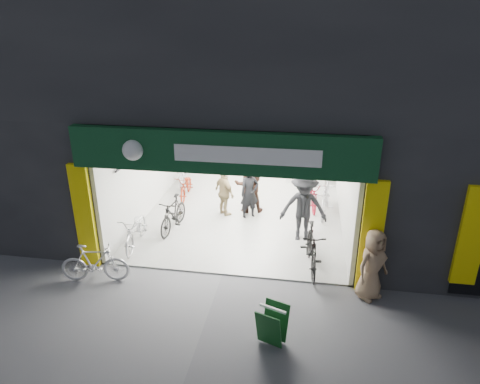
% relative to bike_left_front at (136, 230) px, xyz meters
% --- Properties ---
extents(ground, '(60.00, 60.00, 0.00)m').
position_rel_bike_left_front_xyz_m(ground, '(2.50, -1.03, -0.46)').
color(ground, '#56565B').
rests_on(ground, ground).
extents(building, '(17.00, 10.27, 8.00)m').
position_rel_bike_left_front_xyz_m(building, '(3.41, 3.96, 3.85)').
color(building, '#232326').
rests_on(building, ground).
extents(bike_left_front, '(0.80, 1.81, 0.92)m').
position_rel_bike_left_front_xyz_m(bike_left_front, '(0.00, 0.00, 0.00)').
color(bike_left_front, '#B3B4B8').
rests_on(bike_left_front, ground).
extents(bike_left_midfront, '(0.66, 1.71, 1.00)m').
position_rel_bike_left_front_xyz_m(bike_left_midfront, '(0.70, 0.99, 0.04)').
color(bike_left_midfront, black).
rests_on(bike_left_midfront, ground).
extents(bike_left_midback, '(0.69, 1.63, 0.83)m').
position_rel_bike_left_front_xyz_m(bike_left_midback, '(0.41, 3.34, -0.04)').
color(bike_left_midback, maroon).
rests_on(bike_left_midback, ground).
extents(bike_left_back, '(0.74, 1.71, 1.00)m').
position_rel_bike_left_front_xyz_m(bike_left_back, '(0.00, 4.32, 0.04)').
color(bike_left_back, '#B4B3B8').
rests_on(bike_left_back, ground).
extents(bike_right_front, '(0.70, 1.89, 1.11)m').
position_rel_bike_left_front_xyz_m(bike_right_front, '(4.54, -0.43, 0.09)').
color(bike_right_front, black).
rests_on(bike_right_front, ground).
extents(bike_right_mid, '(0.82, 1.84, 0.94)m').
position_rel_bike_left_front_xyz_m(bike_right_mid, '(4.56, 3.25, 0.01)').
color(bike_right_mid, maroon).
rests_on(bike_right_mid, ground).
extents(bike_right_back, '(0.80, 1.99, 1.16)m').
position_rel_bike_left_front_xyz_m(bike_right_back, '(4.95, 2.81, 0.12)').
color(bike_right_back, '#B3B3B8').
rests_on(bike_right_back, ground).
extents(parked_bike, '(1.60, 0.69, 0.93)m').
position_rel_bike_left_front_xyz_m(parked_bike, '(-0.30, -1.71, 0.00)').
color(parked_bike, silver).
rests_on(parked_bike, ground).
extents(customer_a, '(0.70, 0.64, 1.60)m').
position_rel_bike_left_front_xyz_m(customer_a, '(2.70, 2.14, 0.34)').
color(customer_a, black).
rests_on(customer_a, ground).
extents(customer_b, '(1.03, 0.89, 1.83)m').
position_rel_bike_left_front_xyz_m(customer_b, '(2.62, 2.57, 0.45)').
color(customer_b, '#341F18').
rests_on(customer_b, ground).
extents(customer_c, '(1.26, 0.75, 1.92)m').
position_rel_bike_left_front_xyz_m(customer_c, '(4.30, 0.99, 0.50)').
color(customer_c, black).
rests_on(customer_c, ground).
extents(customer_d, '(0.89, 0.88, 1.51)m').
position_rel_bike_left_front_xyz_m(customer_d, '(1.94, 2.17, 0.29)').
color(customer_d, '#998459').
rests_on(customer_d, ground).
extents(pedestrian_near, '(0.92, 0.89, 1.60)m').
position_rel_bike_left_front_xyz_m(pedestrian_near, '(5.80, -1.33, 0.34)').
color(pedestrian_near, '#9A795A').
rests_on(pedestrian_near, ground).
extents(sandwich_board, '(0.63, 0.64, 0.76)m').
position_rel_bike_left_front_xyz_m(sandwich_board, '(3.86, -3.08, -0.04)').
color(sandwich_board, '#0F3F17').
rests_on(sandwich_board, ground).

